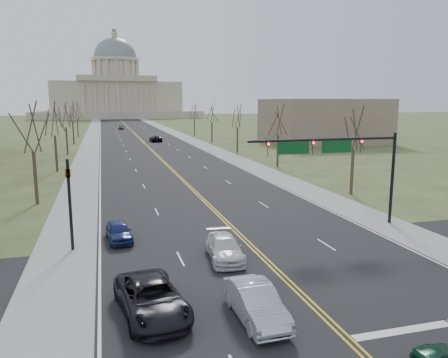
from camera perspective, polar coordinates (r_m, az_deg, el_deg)
ground at (r=20.40m, az=14.38°, el=-18.29°), size 600.00×600.00×0.00m
road at (r=126.12m, az=-11.38°, el=5.63°), size 20.00×380.00×0.01m
cross_road at (r=25.24m, az=7.45°, el=-12.29°), size 120.00×14.00×0.01m
sidewalk_left at (r=125.80m, az=-16.85°, el=5.38°), size 4.00×380.00×0.03m
sidewalk_right at (r=127.56m, az=-5.97°, el=5.82°), size 4.00×380.00×0.03m
center_line at (r=126.12m, az=-11.38°, el=5.63°), size 0.42×380.00×0.01m
edge_line_left at (r=125.77m, az=-15.85°, el=5.43°), size 0.15×380.00×0.01m
edge_line_right at (r=127.21m, az=-6.95°, el=5.79°), size 0.15×380.00×0.01m
capitol at (r=265.52m, az=-13.84°, el=10.90°), size 90.00×60.00×50.00m
signal_mast at (r=33.62m, az=14.41°, el=3.28°), size 12.12×0.44×7.20m
signal_left at (r=29.59m, az=-19.55°, el=-1.92°), size 0.32×0.36×6.00m
tree_r_0 at (r=46.66m, az=16.64°, el=6.00°), size 3.74×3.74×8.50m
tree_l_0 at (r=43.93m, az=-23.81°, el=5.83°), size 3.96×3.96×9.00m
tree_r_1 at (r=64.45m, az=7.11°, el=7.39°), size 3.74×3.74×8.50m
tree_l_1 at (r=63.76m, az=-21.33°, el=7.09°), size 3.96×3.96×9.00m
tree_r_2 at (r=83.24m, az=1.76°, el=8.08°), size 3.74×3.74×8.50m
tree_l_2 at (r=83.68m, az=-20.03°, el=7.75°), size 3.96×3.96×9.00m
tree_r_3 at (r=102.50m, az=-1.60°, el=8.48°), size 3.74×3.74×8.50m
tree_l_3 at (r=103.63m, az=-19.22°, el=8.15°), size 3.96×3.96×9.00m
tree_r_4 at (r=121.99m, az=-3.91°, el=8.73°), size 3.74×3.74×8.50m
tree_l_4 at (r=123.59m, az=-18.68°, el=8.42°), size 3.96×3.96×9.00m
bldg_right_mass at (r=103.95m, az=12.84°, el=7.40°), size 25.00×20.00×10.00m
car_sb_inner_lead at (r=20.16m, az=4.14°, el=-15.80°), size 1.81×4.81×1.57m
car_sb_outer_lead at (r=20.73m, az=-9.47°, el=-15.11°), size 3.38×6.05×1.60m
car_sb_inner_second at (r=27.12m, az=0.06°, el=-9.00°), size 2.41×4.96×1.39m
car_sb_outer_second at (r=31.37m, az=-13.57°, el=-6.66°), size 1.94×4.07×1.34m
car_far_nb at (r=105.74m, az=-8.92°, el=5.26°), size 2.69×5.42×1.48m
car_far_sb at (r=153.24m, az=-13.27°, el=6.61°), size 2.10×4.46×1.47m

